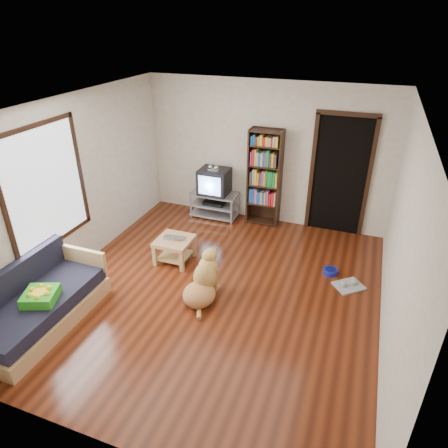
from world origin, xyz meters
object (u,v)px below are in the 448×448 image
(laptop, at_px, (173,239))
(tv_stand, at_px, (215,204))
(grey_rag, at_px, (349,286))
(coffee_table, at_px, (174,246))
(dog_bowl, at_px, (330,271))
(bookshelf, at_px, (265,173))
(green_cushion, at_px, (41,296))
(crt_tv, at_px, (215,181))
(dog, at_px, (203,282))
(sofa, at_px, (39,306))

(laptop, height_order, tv_stand, tv_stand)
(grey_rag, distance_m, coffee_table, 2.73)
(dog_bowl, xyz_separation_m, coffee_table, (-2.41, -0.50, 0.24))
(bookshelf, bearing_deg, coffee_table, -118.01)
(grey_rag, bearing_deg, bookshelf, 138.25)
(dog_bowl, distance_m, tv_stand, 2.70)
(green_cushion, distance_m, coffee_table, 2.14)
(crt_tv, distance_m, coffee_table, 1.80)
(green_cushion, bearing_deg, dog, 15.90)
(dog_bowl, relative_size, crt_tv, 0.38)
(dog_bowl, relative_size, grey_rag, 0.55)
(dog_bowl, bearing_deg, dog, -142.73)
(crt_tv, relative_size, dog, 0.66)
(laptop, relative_size, tv_stand, 0.37)
(green_cushion, relative_size, tv_stand, 0.42)
(laptop, distance_m, dog, 1.07)
(dog_bowl, distance_m, sofa, 4.15)
(laptop, distance_m, coffee_table, 0.14)
(laptop, xyz_separation_m, sofa, (-0.96, -1.89, -0.15))
(laptop, xyz_separation_m, bookshelf, (0.96, 1.84, 0.59))
(grey_rag, bearing_deg, dog_bowl, 140.19)
(sofa, bearing_deg, grey_rag, 30.53)
(grey_rag, relative_size, dog, 0.45)
(bookshelf, xyz_separation_m, sofa, (-1.92, -3.72, -0.74))
(laptop, relative_size, sofa, 0.19)
(green_cushion, xyz_separation_m, grey_rag, (3.55, 2.21, -0.47))
(crt_tv, xyz_separation_m, coffee_table, (-0.01, -1.74, -0.46))
(laptop, distance_m, bookshelf, 2.16)
(crt_tv, height_order, sofa, crt_tv)
(laptop, relative_size, dog, 0.38)
(crt_tv, height_order, dog, crt_tv)
(dog_bowl, relative_size, bookshelf, 0.12)
(tv_stand, height_order, dog, dog)
(crt_tv, distance_m, dog, 2.63)
(coffee_table, bearing_deg, dog, -41.73)
(dog_bowl, bearing_deg, sofa, -144.39)
(grey_rag, relative_size, bookshelf, 0.22)
(crt_tv, relative_size, sofa, 0.32)
(tv_stand, bearing_deg, sofa, -105.02)
(bookshelf, relative_size, dog, 2.05)
(dog_bowl, distance_m, bookshelf, 2.18)
(bookshelf, xyz_separation_m, coffee_table, (-0.96, -1.81, -0.72))
(sofa, bearing_deg, laptop, 62.97)
(tv_stand, xyz_separation_m, dog, (0.80, -2.44, -0.01))
(grey_rag, relative_size, crt_tv, 0.69)
(dog, bearing_deg, sofa, -145.95)
(crt_tv, height_order, bookshelf, bookshelf)
(laptop, xyz_separation_m, coffee_table, (-0.00, 0.03, -0.13))
(crt_tv, xyz_separation_m, sofa, (-0.97, -3.65, -0.48))
(dog_bowl, height_order, sofa, sofa)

